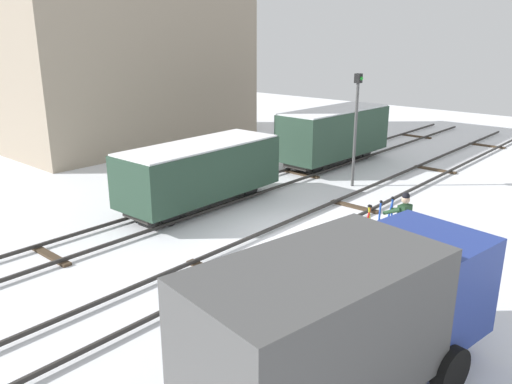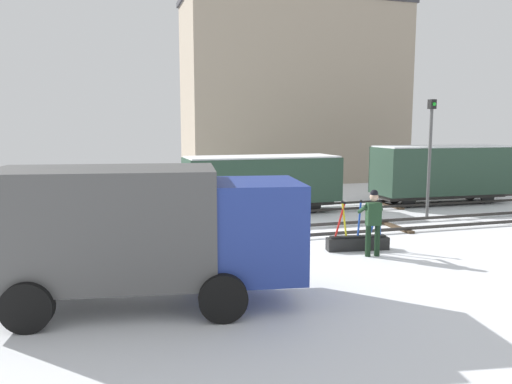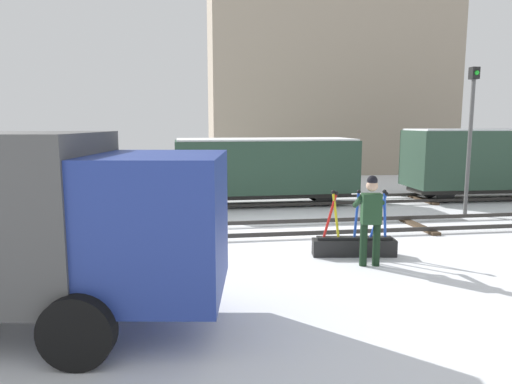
# 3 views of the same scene
# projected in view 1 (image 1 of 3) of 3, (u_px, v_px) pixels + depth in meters

# --- Properties ---
(ground_plane) EXTENTS (60.00, 60.00, 0.00)m
(ground_plane) POSITION_uv_depth(u_px,v_px,m) (296.00, 235.00, 15.92)
(ground_plane) COLOR white
(track_main_line) EXTENTS (44.00, 1.94, 0.18)m
(track_main_line) POSITION_uv_depth(u_px,v_px,m) (296.00, 232.00, 15.89)
(track_main_line) COLOR #2D2B28
(track_main_line) RESTS_ON ground_plane
(track_siding_near) EXTENTS (44.00, 1.94, 0.18)m
(track_siding_near) POSITION_uv_depth(u_px,v_px,m) (203.00, 204.00, 18.54)
(track_siding_near) COLOR #2D2B28
(track_siding_near) RESTS_ON ground_plane
(switch_lever_frame) EXTENTS (1.83, 0.61, 1.45)m
(switch_lever_frame) POSITION_uv_depth(u_px,v_px,m) (377.00, 240.00, 14.91)
(switch_lever_frame) COLOR black
(switch_lever_frame) RESTS_ON ground_plane
(rail_worker) EXTENTS (0.61, 0.73, 1.84)m
(rail_worker) POSITION_uv_depth(u_px,v_px,m) (403.00, 219.00, 14.26)
(rail_worker) COLOR black
(rail_worker) RESTS_ON ground_plane
(delivery_truck) EXTENTS (6.18, 3.12, 2.74)m
(delivery_truck) POSITION_uv_depth(u_px,v_px,m) (350.00, 314.00, 8.42)
(delivery_truck) COLOR navy
(delivery_truck) RESTS_ON ground_plane
(signal_post) EXTENTS (0.24, 0.32, 4.53)m
(signal_post) POSITION_uv_depth(u_px,v_px,m) (356.00, 120.00, 20.30)
(signal_post) COLOR #4C4C4C
(signal_post) RESTS_ON ground_plane
(apartment_building) EXTENTS (14.09, 5.68, 11.30)m
(apartment_building) POSITION_uv_depth(u_px,v_px,m) (135.00, 41.00, 27.94)
(apartment_building) COLOR gray
(apartment_building) RESTS_ON ground_plane
(freight_car_far_end) EXTENTS (6.22, 2.30, 2.33)m
(freight_car_far_end) POSITION_uv_depth(u_px,v_px,m) (201.00, 171.00, 18.12)
(freight_car_far_end) COLOR #2D2B28
(freight_car_far_end) RESTS_ON ground_plane
(freight_car_mid_siding) EXTENTS (6.28, 2.36, 2.65)m
(freight_car_mid_siding) POSITION_uv_depth(u_px,v_px,m) (334.00, 133.00, 24.21)
(freight_car_mid_siding) COLOR #2D2B28
(freight_car_mid_siding) RESTS_ON ground_plane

